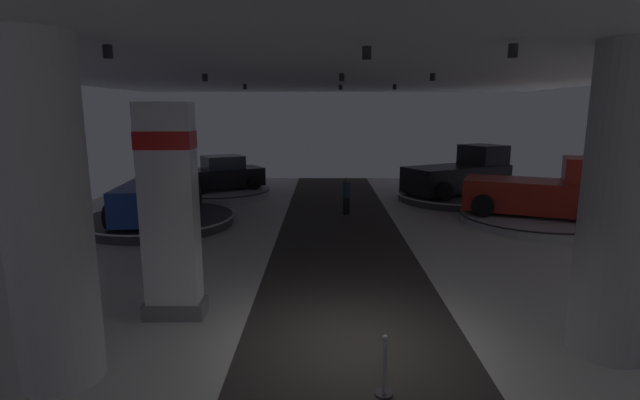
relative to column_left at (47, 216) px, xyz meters
The scene contains 15 objects.
ground 5.72m from the column_left, 12.96° to the left, with size 24.00×44.00×0.06m.
ceiling_with_spotlights 5.73m from the column_left, 12.96° to the left, with size 24.00×44.00×0.39m.
column_left is the anchor object (origin of this frame).
column_right 9.54m from the column_left, ahead, with size 1.36×1.36×5.50m.
brand_sign_pylon 2.63m from the column_left, 64.60° to the left, with size 1.27×0.66×4.52m.
display_platform_deep_right 19.04m from the column_left, 55.25° to the left, with size 5.68×5.68×0.36m.
pickup_truck_deep_right 19.22m from the column_left, 54.81° to the left, with size 5.66×4.49×2.30m.
display_platform_far_left 10.85m from the column_left, 101.07° to the left, with size 5.68×5.68×0.38m.
pickup_truck_far_left 10.96m from the column_left, 100.94° to the left, with size 3.13×5.50×2.30m.
display_platform_far_right 16.78m from the column_left, 40.82° to the left, with size 5.68×5.68×0.34m.
pickup_truck_far_right 16.79m from the column_left, 39.83° to the left, with size 5.70×4.20×2.30m.
display_platform_deep_left 16.77m from the column_left, 93.41° to the left, with size 4.95×4.95×0.37m.
display_car_deep_left 16.67m from the column_left, 93.32° to the left, with size 4.53×3.70×1.71m.
visitor_walking_near 13.50m from the column_left, 66.89° to the left, with size 0.32×0.32×1.59m.
stanchion_b 5.77m from the column_left, ahead, with size 0.28×0.28×1.01m.
Camera 1 is at (-0.58, -8.13, 4.36)m, focal length 26.17 mm.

